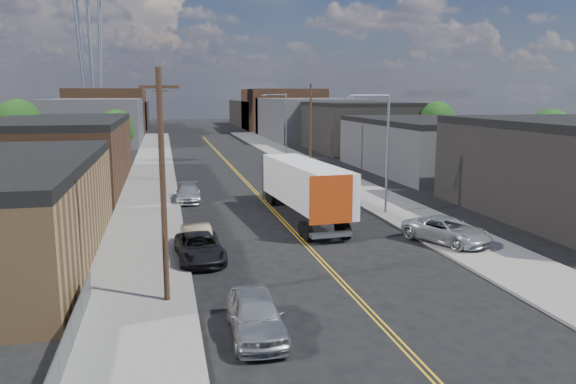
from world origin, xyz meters
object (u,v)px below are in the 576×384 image
car_left_b (198,238)px  car_left_d (188,193)px  car_left_a (256,315)px  semi_truck (300,185)px  car_left_c (200,247)px  car_ahead_truck (290,174)px  car_right_lot_c (338,176)px  car_right_lot_a (447,230)px

car_left_b → car_left_d: (0.15, 15.23, -0.02)m
car_left_a → semi_truck: bearing=73.2°
car_left_c → car_left_b: bearing=87.1°
car_left_b → semi_truck: bearing=39.8°
car_left_d → car_ahead_truck: 14.01m
car_left_b → car_ahead_truck: car_left_b is taller
car_right_lot_c → car_right_lot_a: bearing=-74.9°
car_left_b → car_right_lot_c: car_right_lot_c is taller
car_left_a → car_ahead_truck: (9.50, 36.37, -0.12)m
car_left_a → car_left_d: 27.42m
car_left_a → car_left_d: car_left_a is taller
car_left_a → car_left_b: (-1.40, 12.16, -0.10)m
car_left_a → car_right_lot_c: size_ratio=1.07×
car_left_b → car_ahead_truck: bearing=61.7°
car_left_b → car_right_lot_a: size_ratio=0.81×
car_left_c → car_left_a: bearing=-85.1°
car_left_c → car_left_d: car_left_c is taller
car_left_d → car_right_lot_a: 22.49m
car_left_a → car_left_c: (-1.40, 10.17, -0.10)m
car_left_d → car_right_lot_a: bearing=-46.7°
car_right_lot_a → car_ahead_truck: bearing=73.1°
car_right_lot_a → car_ahead_truck: size_ratio=1.06×
car_left_c → car_right_lot_a: size_ratio=0.96×
car_left_a → car_right_lot_a: size_ratio=0.89×
car_right_lot_a → car_left_d: bearing=105.1°
semi_truck → car_left_d: (-7.75, 7.63, -1.67)m
car_right_lot_c → car_left_b: bearing=-109.5°
car_left_c → semi_truck: bearing=47.6°
car_left_d → car_right_lot_c: bearing=24.3°
semi_truck → car_left_b: bearing=-141.0°
car_left_b → car_right_lot_c: size_ratio=0.97×
car_ahead_truck → car_left_a: bearing=-100.4°
semi_truck → car_left_c: size_ratio=3.08×
car_left_d → car_right_lot_c: (14.94, 5.74, 0.21)m
car_left_d → car_ahead_truck: size_ratio=0.96×
car_left_c → car_right_lot_a: bearing=-2.9°
car_right_lot_a → semi_truck: bearing=100.0°
car_right_lot_a → car_right_lot_c: (0.49, 22.96, 0.02)m
car_left_c → car_right_lot_c: size_ratio=1.15×
semi_truck → car_right_lot_a: bearing=-60.0°
car_left_a → car_left_c: car_left_a is taller
car_left_a → car_right_lot_a: (13.20, 10.17, 0.08)m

